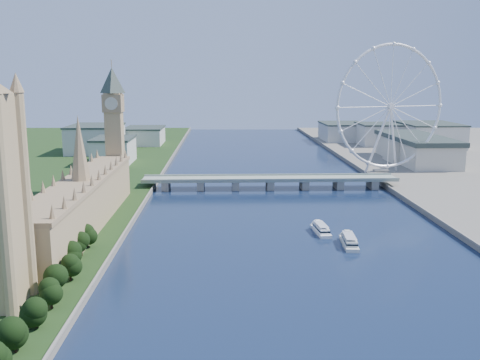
{
  "coord_description": "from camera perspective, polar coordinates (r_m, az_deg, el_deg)",
  "views": [
    {
      "loc": [
        -41.7,
        -154.42,
        94.73
      ],
      "look_at": [
        -29.12,
        210.0,
        24.99
      ],
      "focal_mm": 40.0,
      "sensor_mm": 36.0,
      "label": 1
    }
  ],
  "objects": [
    {
      "name": "tour_boat_far",
      "position": [
        315.67,
        11.56,
        -6.86
      ],
      "size": [
        10.07,
        30.83,
        6.7
      ],
      "primitive_type": null,
      "rotation": [
        0.0,
        0.0,
        -0.08
      ],
      "color": "silver",
      "rests_on": "ground"
    },
    {
      "name": "london_eye",
      "position": [
        535.22,
        15.75,
        7.51
      ],
      "size": [
        113.6,
        39.12,
        124.3
      ],
      "color": "silver",
      "rests_on": "ground"
    },
    {
      "name": "big_ben",
      "position": [
        441.84,
        -13.33,
        6.88
      ],
      "size": [
        20.02,
        20.02,
        110.0
      ],
      "color": "tan",
      "rests_on": "ground"
    },
    {
      "name": "county_hall",
      "position": [
        630.46,
        18.16,
        1.64
      ],
      "size": [
        54.0,
        144.0,
        35.0
      ],
      "primitive_type": null,
      "color": "beige",
      "rests_on": "ground"
    },
    {
      "name": "tour_boat_near",
      "position": [
        337.15,
        8.63,
        -5.62
      ],
      "size": [
        9.64,
        29.11,
        6.31
      ],
      "primitive_type": null,
      "rotation": [
        0.0,
        0.0,
        0.08
      ],
      "color": "white",
      "rests_on": "ground"
    },
    {
      "name": "parliament_range",
      "position": [
        344.25,
        -16.46,
        -2.42
      ],
      "size": [
        24.0,
        200.0,
        70.0
      ],
      "color": "tan",
      "rests_on": "ground"
    },
    {
      "name": "tree_row",
      "position": [
        232.71,
        -20.08,
        -11.38
      ],
      "size": [
        9.24,
        169.24,
        21.99
      ],
      "color": "black",
      "rests_on": "ground"
    },
    {
      "name": "westminster_bridge",
      "position": [
        464.75,
        3.21,
        -0.12
      ],
      "size": [
        220.0,
        22.0,
        9.5
      ],
      "color": "gray",
      "rests_on": "ground"
    },
    {
      "name": "city_skyline",
      "position": [
        723.26,
        4.47,
        4.62
      ],
      "size": [
        505.0,
        280.0,
        32.0
      ],
      "color": "beige",
      "rests_on": "ground"
    }
  ]
}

